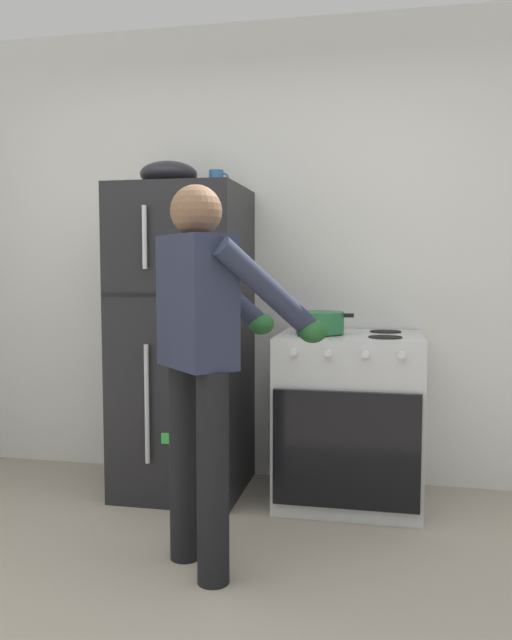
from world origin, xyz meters
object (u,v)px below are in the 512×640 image
Objects in this scene: refrigerator at (184,341)px; red_pot at (320,322)px; mixing_bowl at (169,174)px; person_cook at (206,342)px; stove_range at (350,419)px; coffee_mug at (217,179)px.

refrigerator is 4.83× the size of red_pot.
red_pot is 1.18m from mixing_bowl.
person_cook is 5.04× the size of mixing_bowl.
person_cook is at bearing -120.84° from stove_range.
mixing_bowl reaches higher than red_pot.
refrigerator is 1.86× the size of stove_range.
coffee_mug reaches higher than person_cook.
person_cook is 0.95m from red_pot.
coffee_mug is at bearing 10.78° from mixing_bowl.
mixing_bowl reaches higher than coffee_mug.
mixing_bowl is at bearing 176.65° from red_pot.
stove_range is 1.67m from mixing_bowl.
red_pot is 1.12× the size of mixing_bowl.
coffee_mug is (0.18, 0.05, 0.90)m from refrigerator.
stove_range is 2.59× the size of red_pot.
mixing_bowl is at bearing 117.32° from person_cook.
person_cook is 1.27m from coffee_mug.
person_cook is 4.51× the size of red_pot.
red_pot is (0.77, -0.05, 0.12)m from refrigerator.
person_cook is (-0.54, -0.91, 0.51)m from stove_range.
stove_range is 1.17m from person_cook.
stove_range is at bearing -0.62° from refrigerator.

